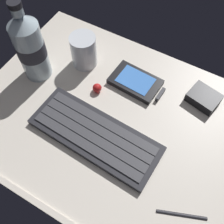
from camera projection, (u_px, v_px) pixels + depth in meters
ground_plane at (112, 122)px, 61.79cm from camera, size 64.00×48.00×2.80cm
keyboard at (95, 135)px, 58.07cm from camera, size 29.50×12.38×1.70cm
handheld_device at (138, 83)px, 65.32cm from camera, size 13.13×8.34×1.50cm
juice_cup at (84, 52)px, 66.24cm from camera, size 6.40×6.40×8.50cm
water_bottle at (30, 47)px, 60.18cm from camera, size 6.73×6.73×20.80cm
charger_block at (204, 98)px, 62.50cm from camera, size 8.02×6.94×2.40cm
trackball_mouse at (97, 88)px, 64.07cm from camera, size 2.20×2.20×2.20cm
stylus_pen at (182, 215)px, 50.16cm from camera, size 9.11×4.09×0.70cm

